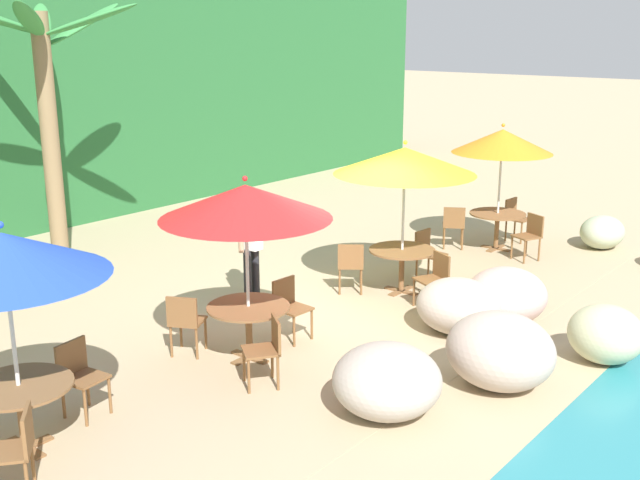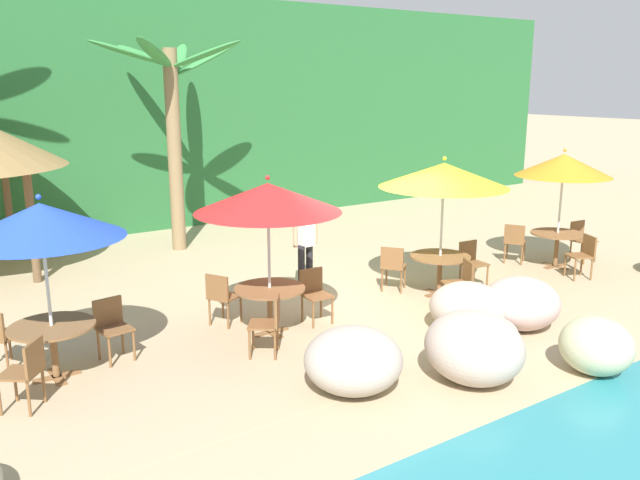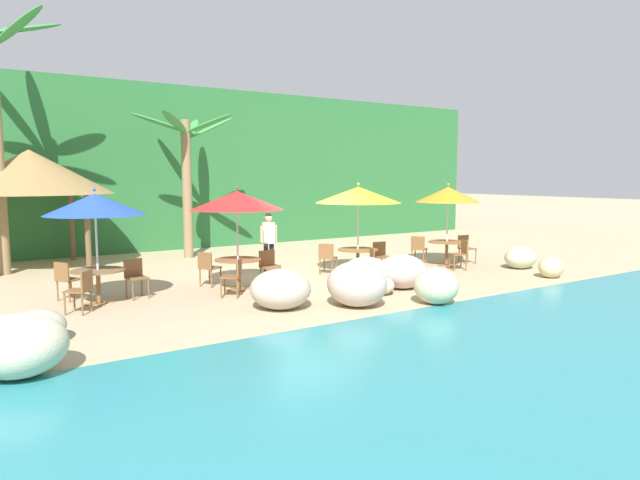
{
  "view_description": "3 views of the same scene",
  "coord_description": "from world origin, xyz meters",
  "px_view_note": "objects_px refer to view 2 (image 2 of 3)",
  "views": [
    {
      "loc": [
        -8.63,
        -6.88,
        4.27
      ],
      "look_at": [
        -0.34,
        -0.14,
        1.31
      ],
      "focal_mm": 43.17,
      "sensor_mm": 36.0,
      "label": 1
    },
    {
      "loc": [
        -6.64,
        -8.54,
        3.82
      ],
      "look_at": [
        -0.53,
        0.42,
        1.2
      ],
      "focal_mm": 36.79,
      "sensor_mm": 36.0,
      "label": 2
    },
    {
      "loc": [
        -7.52,
        -12.38,
        2.71
      ],
      "look_at": [
        0.56,
        -0.06,
        1.04
      ],
      "focal_mm": 31.6,
      "sensor_mm": 36.0,
      "label": 3
    }
  ],
  "objects_px": {
    "dining_table_red": "(270,295)",
    "chair_yellow_inland": "(393,265)",
    "chair_red_seaward": "(314,291)",
    "chair_red_left": "(270,321)",
    "waiter_in_white": "(305,238)",
    "dining_table_blue": "(52,334)",
    "chair_orange_left": "(584,253)",
    "chair_orange_seaward": "(581,238)",
    "chair_blue_left": "(27,370)",
    "chair_red_inland": "(221,295)",
    "umbrella_red": "(268,198)",
    "dining_table_orange": "(557,239)",
    "chair_blue_inland": "(1,334)",
    "chair_yellow_seaward": "(471,260)",
    "umbrella_yellow": "(444,175)",
    "chair_orange_inland": "(515,240)",
    "dining_table_yellow": "(440,262)",
    "umbrella_orange": "(564,165)",
    "umbrella_blue": "(41,221)",
    "chair_blue_seaward": "(112,324)",
    "palm_tree_second": "(172,104)",
    "chair_yellow_left": "(461,281)"
  },
  "relations": [
    {
      "from": "chair_blue_inland",
      "to": "umbrella_red",
      "type": "xyz_separation_m",
      "value": [
        3.67,
        -0.88,
        1.63
      ]
    },
    {
      "from": "chair_yellow_inland",
      "to": "chair_red_seaward",
      "type": "bearing_deg",
      "value": -166.93
    },
    {
      "from": "chair_red_seaward",
      "to": "chair_orange_seaward",
      "type": "bearing_deg",
      "value": -1.3
    },
    {
      "from": "chair_yellow_inland",
      "to": "umbrella_orange",
      "type": "bearing_deg",
      "value": -9.55
    },
    {
      "from": "chair_red_seaward",
      "to": "palm_tree_second",
      "type": "bearing_deg",
      "value": 89.45
    },
    {
      "from": "dining_table_red",
      "to": "chair_red_inland",
      "type": "relative_size",
      "value": 1.26
    },
    {
      "from": "umbrella_red",
      "to": "chair_yellow_inland",
      "type": "xyz_separation_m",
      "value": [
        2.93,
        0.52,
        -1.63
      ]
    },
    {
      "from": "umbrella_yellow",
      "to": "chair_orange_inland",
      "type": "height_order",
      "value": "umbrella_yellow"
    },
    {
      "from": "chair_red_seaward",
      "to": "chair_yellow_inland",
      "type": "height_order",
      "value": "same"
    },
    {
      "from": "umbrella_blue",
      "to": "chair_blue_inland",
      "type": "xyz_separation_m",
      "value": [
        -0.52,
        0.68,
        -1.61
      ]
    },
    {
      "from": "chair_blue_inland",
      "to": "chair_yellow_seaward",
      "type": "xyz_separation_m",
      "value": [
        8.05,
        -0.95,
        0.0
      ]
    },
    {
      "from": "chair_red_left",
      "to": "chair_yellow_inland",
      "type": "distance_m",
      "value": 3.59
    },
    {
      "from": "chair_orange_left",
      "to": "palm_tree_second",
      "type": "distance_m",
      "value": 9.29
    },
    {
      "from": "chair_blue_left",
      "to": "chair_yellow_seaward",
      "type": "xyz_separation_m",
      "value": [
        7.98,
        0.45,
        0.0
      ]
    },
    {
      "from": "chair_red_seaward",
      "to": "dining_table_yellow",
      "type": "bearing_deg",
      "value": -2.9
    },
    {
      "from": "chair_blue_seaward",
      "to": "waiter_in_white",
      "type": "distance_m",
      "value": 4.18
    },
    {
      "from": "umbrella_orange",
      "to": "chair_orange_left",
      "type": "relative_size",
      "value": 2.87
    },
    {
      "from": "umbrella_red",
      "to": "dining_table_yellow",
      "type": "relative_size",
      "value": 2.25
    },
    {
      "from": "umbrella_orange",
      "to": "chair_red_left",
      "type": "bearing_deg",
      "value": -175.3
    },
    {
      "from": "umbrella_orange",
      "to": "palm_tree_second",
      "type": "distance_m",
      "value": 8.51
    },
    {
      "from": "chair_blue_left",
      "to": "chair_red_left",
      "type": "relative_size",
      "value": 1.0
    },
    {
      "from": "umbrella_blue",
      "to": "dining_table_blue",
      "type": "xyz_separation_m",
      "value": [
        -0.0,
        0.0,
        -1.51
      ]
    },
    {
      "from": "chair_blue_inland",
      "to": "chair_red_left",
      "type": "bearing_deg",
      "value": -26.59
    },
    {
      "from": "chair_red_inland",
      "to": "chair_orange_inland",
      "type": "distance_m",
      "value": 6.84
    },
    {
      "from": "umbrella_blue",
      "to": "umbrella_red",
      "type": "height_order",
      "value": "umbrella_red"
    },
    {
      "from": "chair_blue_left",
      "to": "chair_orange_seaward",
      "type": "bearing_deg",
      "value": 2.01
    },
    {
      "from": "dining_table_red",
      "to": "chair_yellow_inland",
      "type": "xyz_separation_m",
      "value": [
        2.93,
        0.52,
        -0.1
      ]
    },
    {
      "from": "chair_red_left",
      "to": "chair_yellow_left",
      "type": "xyz_separation_m",
      "value": [
        3.67,
        -0.16,
        0.0
      ]
    },
    {
      "from": "chair_blue_inland",
      "to": "chair_red_left",
      "type": "height_order",
      "value": "same"
    },
    {
      "from": "chair_red_left",
      "to": "chair_orange_inland",
      "type": "xyz_separation_m",
      "value": [
        6.79,
        1.28,
        0.0
      ]
    },
    {
      "from": "dining_table_blue",
      "to": "chair_blue_seaward",
      "type": "xyz_separation_m",
      "value": [
        0.83,
        0.2,
        -0.1
      ]
    },
    {
      "from": "chair_orange_inland",
      "to": "dining_table_yellow",
      "type": "bearing_deg",
      "value": -167.39
    },
    {
      "from": "dining_table_blue",
      "to": "chair_yellow_inland",
      "type": "bearing_deg",
      "value": 2.98
    },
    {
      "from": "chair_red_left",
      "to": "chair_orange_seaward",
      "type": "height_order",
      "value": "same"
    },
    {
      "from": "dining_table_blue",
      "to": "chair_orange_left",
      "type": "relative_size",
      "value": 1.26
    },
    {
      "from": "chair_red_inland",
      "to": "chair_orange_seaward",
      "type": "bearing_deg",
      "value": -5.71
    },
    {
      "from": "chair_blue_left",
      "to": "chair_orange_left",
      "type": "relative_size",
      "value": 1.0
    },
    {
      "from": "waiter_in_white",
      "to": "dining_table_orange",
      "type": "bearing_deg",
      "value": -18.2
    },
    {
      "from": "umbrella_red",
      "to": "dining_table_yellow",
      "type": "height_order",
      "value": "umbrella_red"
    },
    {
      "from": "chair_red_left",
      "to": "dining_table_orange",
      "type": "bearing_deg",
      "value": 4.7
    },
    {
      "from": "chair_blue_left",
      "to": "chair_red_inland",
      "type": "distance_m",
      "value": 3.35
    },
    {
      "from": "umbrella_red",
      "to": "dining_table_orange",
      "type": "relative_size",
      "value": 2.25
    },
    {
      "from": "chair_blue_inland",
      "to": "dining_table_yellow",
      "type": "bearing_deg",
      "value": -7.73
    },
    {
      "from": "chair_yellow_seaward",
      "to": "chair_yellow_left",
      "type": "bearing_deg",
      "value": -143.52
    },
    {
      "from": "waiter_in_white",
      "to": "palm_tree_second",
      "type": "bearing_deg",
      "value": 100.24
    },
    {
      "from": "chair_yellow_inland",
      "to": "umbrella_blue",
      "type": "bearing_deg",
      "value": -177.02
    },
    {
      "from": "dining_table_yellow",
      "to": "chair_orange_seaward",
      "type": "height_order",
      "value": "chair_orange_seaward"
    },
    {
      "from": "umbrella_blue",
      "to": "dining_table_red",
      "type": "distance_m",
      "value": 3.5
    },
    {
      "from": "chair_red_seaward",
      "to": "waiter_in_white",
      "type": "bearing_deg",
      "value": 61.73
    },
    {
      "from": "dining_table_red",
      "to": "chair_red_seaward",
      "type": "relative_size",
      "value": 1.26
    }
  ]
}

